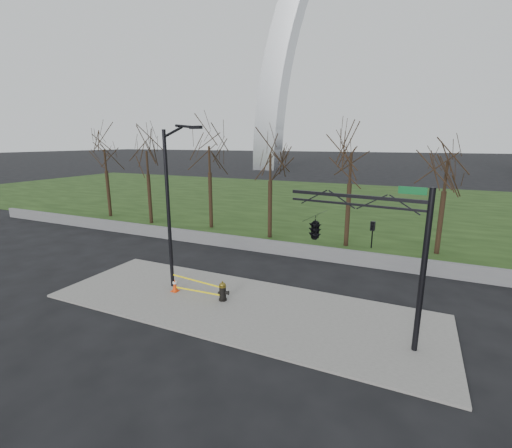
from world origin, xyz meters
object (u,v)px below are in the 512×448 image
at_px(traffic_signal_mast, 334,230).
at_px(traffic_cone, 175,285).
at_px(fire_hydrant, 223,292).
at_px(street_light, 171,199).

bearing_deg(traffic_signal_mast, traffic_cone, -173.48).
xyz_separation_m(fire_hydrant, traffic_cone, (-2.71, -0.12, -0.11)).
relative_size(street_light, traffic_signal_mast, 1.37).
bearing_deg(fire_hydrant, street_light, 160.62).
bearing_deg(street_light, traffic_cone, -49.53).
distance_m(fire_hydrant, traffic_signal_mast, 6.26).
distance_m(street_light, traffic_signal_mast, 8.17).
relative_size(fire_hydrant, traffic_cone, 1.46).
relative_size(fire_hydrant, traffic_signal_mast, 0.16).
xyz_separation_m(street_light, traffic_signal_mast, (8.13, -0.60, -0.55)).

